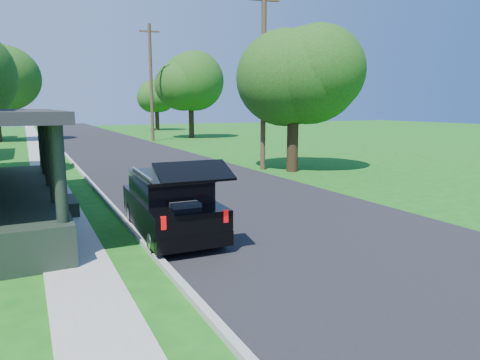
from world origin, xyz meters
name	(u,v)px	position (x,y,z in m)	size (l,w,h in m)	color
ground	(332,243)	(0.00, 0.00, 0.00)	(140.00, 140.00, 0.00)	#125711
street	(136,157)	(0.00, 20.00, 0.00)	(8.00, 120.00, 0.02)	black
curb	(70,160)	(-4.05, 20.00, 0.00)	(0.15, 120.00, 0.12)	#9C9C97
sidewalk	(42,161)	(-5.60, 20.00, 0.00)	(1.30, 120.00, 0.03)	gray
black_suv	(171,204)	(-3.20, 2.45, 0.79)	(1.90, 4.51, 2.07)	black
tree_right_near	(293,65)	(5.45, 10.07, 5.20)	(6.32, 5.95, 7.80)	black
tree_right_mid	(190,78)	(9.11, 34.39, 6.05)	(6.46, 6.27, 9.09)	black
tree_right_far	(156,93)	(9.88, 49.84, 5.07)	(5.90, 6.14, 7.65)	black
utility_pole_near	(263,79)	(4.50, 11.27, 4.59)	(1.55, 0.43, 8.91)	#463420
utility_pole_far	(151,82)	(4.50, 32.31, 5.49)	(1.81, 0.43, 10.65)	#463420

